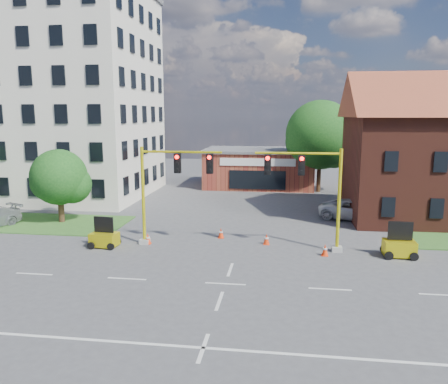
# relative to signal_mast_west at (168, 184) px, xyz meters

# --- Properties ---
(ground) EXTENTS (120.00, 120.00, 0.00)m
(ground) POSITION_rel_signal_mast_west_xyz_m (4.36, -6.00, -3.92)
(ground) COLOR #454547
(ground) RESTS_ON ground
(lane_markings) EXTENTS (60.00, 36.00, 0.01)m
(lane_markings) POSITION_rel_signal_mast_west_xyz_m (4.36, -9.00, -3.91)
(lane_markings) COLOR silver
(lane_markings) RESTS_ON ground
(office_block) EXTENTS (18.40, 15.40, 20.60)m
(office_block) POSITION_rel_signal_mast_west_xyz_m (-15.64, 15.91, 6.39)
(office_block) COLOR beige
(office_block) RESTS_ON ground
(brick_shop) EXTENTS (12.40, 8.40, 4.30)m
(brick_shop) POSITION_rel_signal_mast_west_xyz_m (4.36, 23.99, -1.76)
(brick_shop) COLOR maroon
(brick_shop) RESTS_ON ground
(tree_large) EXTENTS (7.61, 7.25, 9.68)m
(tree_large) POSITION_rel_signal_mast_west_xyz_m (11.23, 21.08, 1.88)
(tree_large) COLOR #321F12
(tree_large) RESTS_ON ground
(tree_nw_front) EXTENTS (4.41, 4.20, 5.62)m
(tree_nw_front) POSITION_rel_signal_mast_west_xyz_m (-9.43, 4.58, -0.56)
(tree_nw_front) COLOR #321F12
(tree_nw_front) RESTS_ON ground
(signal_mast_west) EXTENTS (5.30, 0.60, 6.20)m
(signal_mast_west) POSITION_rel_signal_mast_west_xyz_m (0.00, 0.00, 0.00)
(signal_mast_west) COLOR #9A9B95
(signal_mast_west) RESTS_ON ground
(signal_mast_east) EXTENTS (5.30, 0.60, 6.20)m
(signal_mast_east) POSITION_rel_signal_mast_west_xyz_m (8.71, 0.00, 0.00)
(signal_mast_east) COLOR #9A9B95
(signal_mast_east) RESTS_ON ground
(trailer_west) EXTENTS (1.71, 1.22, 1.85)m
(trailer_west) POSITION_rel_signal_mast_west_xyz_m (-3.90, -1.02, -3.34)
(trailer_west) COLOR yellow
(trailer_west) RESTS_ON ground
(trailer_east) EXTENTS (1.77, 1.19, 2.00)m
(trailer_east) POSITION_rel_signal_mast_west_xyz_m (13.80, -0.57, -3.30)
(trailer_east) COLOR yellow
(trailer_east) RESTS_ON ground
(cone_a) EXTENTS (0.40, 0.40, 0.70)m
(cone_a) POSITION_rel_signal_mast_west_xyz_m (-1.42, -0.03, -3.58)
(cone_a) COLOR red
(cone_a) RESTS_ON ground
(cone_b) EXTENTS (0.40, 0.40, 0.70)m
(cone_b) POSITION_rel_signal_mast_west_xyz_m (3.01, 1.96, -3.58)
(cone_b) COLOR red
(cone_b) RESTS_ON ground
(cone_c) EXTENTS (0.40, 0.40, 0.70)m
(cone_c) POSITION_rel_signal_mast_west_xyz_m (9.57, -0.94, -3.58)
(cone_c) COLOR red
(cone_c) RESTS_ON ground
(cone_d) EXTENTS (0.40, 0.40, 0.70)m
(cone_d) POSITION_rel_signal_mast_west_xyz_m (6.09, 0.88, -3.58)
(cone_d) COLOR red
(cone_d) RESTS_ON ground
(pickup_white) EXTENTS (6.14, 4.20, 1.56)m
(pickup_white) POSITION_rel_signal_mast_west_xyz_m (12.77, 8.49, -3.14)
(pickup_white) COLOR silver
(pickup_white) RESTS_ON ground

